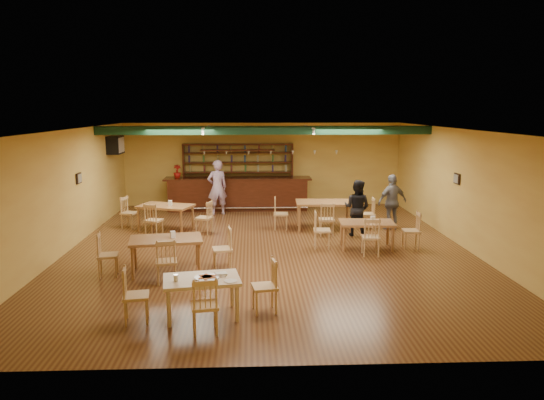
{
  "coord_description": "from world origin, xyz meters",
  "views": [
    {
      "loc": [
        -0.43,
        -12.54,
        3.53
      ],
      "look_at": [
        0.12,
        0.6,
        1.15
      ],
      "focal_mm": 33.73,
      "sensor_mm": 36.0,
      "label": 1
    }
  ],
  "objects_px": {
    "dining_table_c": "(166,255)",
    "patron_bar": "(217,187)",
    "dining_table_b": "(324,215)",
    "dining_table_a": "(166,218)",
    "near_table": "(202,297)",
    "patron_right_a": "(357,208)",
    "bar_counter": "(238,194)",
    "dining_table_d": "(366,235)"
  },
  "relations": [
    {
      "from": "dining_table_c",
      "to": "patron_bar",
      "type": "bearing_deg",
      "value": 74.01
    },
    {
      "from": "dining_table_b",
      "to": "dining_table_c",
      "type": "xyz_separation_m",
      "value": [
        -3.99,
        -3.87,
        -0.03
      ]
    },
    {
      "from": "dining_table_a",
      "to": "dining_table_b",
      "type": "distance_m",
      "value": 4.62
    },
    {
      "from": "near_table",
      "to": "patron_right_a",
      "type": "height_order",
      "value": "patron_right_a"
    },
    {
      "from": "dining_table_c",
      "to": "dining_table_a",
      "type": "bearing_deg",
      "value": 90.0
    },
    {
      "from": "bar_counter",
      "to": "dining_table_d",
      "type": "distance_m",
      "value": 6.18
    },
    {
      "from": "bar_counter",
      "to": "patron_right_a",
      "type": "distance_m",
      "value": 5.16
    },
    {
      "from": "patron_bar",
      "to": "dining_table_d",
      "type": "bearing_deg",
      "value": 113.23
    },
    {
      "from": "dining_table_a",
      "to": "patron_right_a",
      "type": "xyz_separation_m",
      "value": [
        5.42,
        -0.8,
        0.41
      ]
    },
    {
      "from": "dining_table_a",
      "to": "dining_table_c",
      "type": "relative_size",
      "value": 0.99
    },
    {
      "from": "dining_table_c",
      "to": "near_table",
      "type": "relative_size",
      "value": 1.2
    },
    {
      "from": "dining_table_c",
      "to": "near_table",
      "type": "bearing_deg",
      "value": -77.1
    },
    {
      "from": "bar_counter",
      "to": "patron_right_a",
      "type": "bearing_deg",
      "value": -48.69
    },
    {
      "from": "bar_counter",
      "to": "dining_table_c",
      "type": "distance_m",
      "value": 7.08
    },
    {
      "from": "bar_counter",
      "to": "dining_table_a",
      "type": "bearing_deg",
      "value": -123.36
    },
    {
      "from": "dining_table_d",
      "to": "dining_table_a",
      "type": "bearing_deg",
      "value": 162.8
    },
    {
      "from": "dining_table_c",
      "to": "dining_table_d",
      "type": "height_order",
      "value": "dining_table_c"
    },
    {
      "from": "bar_counter",
      "to": "patron_right_a",
      "type": "height_order",
      "value": "patron_right_a"
    },
    {
      "from": "bar_counter",
      "to": "dining_table_a",
      "type": "relative_size",
      "value": 3.37
    },
    {
      "from": "dining_table_b",
      "to": "dining_table_c",
      "type": "height_order",
      "value": "dining_table_b"
    },
    {
      "from": "bar_counter",
      "to": "patron_bar",
      "type": "xyz_separation_m",
      "value": [
        -0.67,
        -0.83,
        0.35
      ]
    },
    {
      "from": "patron_bar",
      "to": "bar_counter",
      "type": "bearing_deg",
      "value": -148.81
    },
    {
      "from": "dining_table_c",
      "to": "dining_table_d",
      "type": "relative_size",
      "value": 1.12
    },
    {
      "from": "dining_table_b",
      "to": "patron_bar",
      "type": "xyz_separation_m",
      "value": [
        -3.27,
        2.24,
        0.51
      ]
    },
    {
      "from": "dining_table_a",
      "to": "dining_table_d",
      "type": "bearing_deg",
      "value": -2.14
    },
    {
      "from": "dining_table_a",
      "to": "dining_table_b",
      "type": "height_order",
      "value": "dining_table_b"
    },
    {
      "from": "dining_table_c",
      "to": "patron_bar",
      "type": "height_order",
      "value": "patron_bar"
    },
    {
      "from": "dining_table_d",
      "to": "patron_bar",
      "type": "bearing_deg",
      "value": 137.04
    },
    {
      "from": "dining_table_a",
      "to": "dining_table_d",
      "type": "height_order",
      "value": "dining_table_a"
    },
    {
      "from": "dining_table_b",
      "to": "dining_table_d",
      "type": "bearing_deg",
      "value": -66.87
    },
    {
      "from": "dining_table_d",
      "to": "patron_right_a",
      "type": "xyz_separation_m",
      "value": [
        0.01,
        1.3,
        0.45
      ]
    },
    {
      "from": "bar_counter",
      "to": "patron_right_a",
      "type": "relative_size",
      "value": 3.24
    },
    {
      "from": "patron_bar",
      "to": "dining_table_b",
      "type": "bearing_deg",
      "value": 125.74
    },
    {
      "from": "dining_table_b",
      "to": "near_table",
      "type": "height_order",
      "value": "dining_table_b"
    },
    {
      "from": "dining_table_c",
      "to": "near_table",
      "type": "xyz_separation_m",
      "value": [
        0.99,
        -2.43,
        -0.04
      ]
    },
    {
      "from": "dining_table_a",
      "to": "dining_table_d",
      "type": "xyz_separation_m",
      "value": [
        5.41,
        -2.1,
        -0.04
      ]
    },
    {
      "from": "patron_right_a",
      "to": "near_table",
      "type": "bearing_deg",
      "value": 88.43
    },
    {
      "from": "near_table",
      "to": "dining_table_c",
      "type": "bearing_deg",
      "value": 102.96
    },
    {
      "from": "dining_table_a",
      "to": "dining_table_b",
      "type": "xyz_separation_m",
      "value": [
        4.62,
        0.0,
        0.04
      ]
    },
    {
      "from": "near_table",
      "to": "bar_counter",
      "type": "bearing_deg",
      "value": 78.36
    },
    {
      "from": "dining_table_a",
      "to": "near_table",
      "type": "xyz_separation_m",
      "value": [
        1.63,
        -6.31,
        -0.04
      ]
    },
    {
      "from": "patron_right_a",
      "to": "dining_table_d",
      "type": "bearing_deg",
      "value": 122.38
    }
  ]
}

